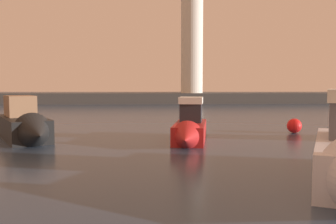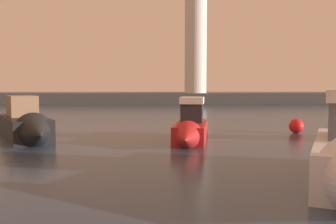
% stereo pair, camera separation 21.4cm
% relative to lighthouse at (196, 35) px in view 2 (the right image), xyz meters
% --- Properties ---
extents(ground_plane, '(220.00, 220.00, 0.00)m').
position_rel_lighthouse_xyz_m(ground_plane, '(-5.51, -26.92, -10.17)').
color(ground_plane, '#2D3D51').
extents(breakwater, '(89.06, 6.14, 1.56)m').
position_rel_lighthouse_xyz_m(breakwater, '(-5.51, -0.00, -9.39)').
color(breakwater, '#423F3D').
rests_on(breakwater, ground_plane).
extents(lighthouse, '(3.29, 3.29, 18.19)m').
position_rel_lighthouse_xyz_m(lighthouse, '(0.00, 0.00, 0.00)').
color(lighthouse, silver).
rests_on(lighthouse, breakwater).
extents(motorboat_0, '(4.92, 6.83, 2.56)m').
position_rel_lighthouse_xyz_m(motorboat_0, '(-12.49, -36.94, -9.40)').
color(motorboat_0, black).
rests_on(motorboat_0, ground_plane).
extents(motorboat_2, '(2.42, 5.75, 2.45)m').
position_rel_lighthouse_xyz_m(motorboat_2, '(-4.16, -37.71, -9.48)').
color(motorboat_2, '#B21E1E').
rests_on(motorboat_2, ground_plane).
extents(mooring_buoy, '(0.87, 0.87, 0.87)m').
position_rel_lighthouse_xyz_m(mooring_buoy, '(2.43, -34.48, -9.74)').
color(mooring_buoy, red).
rests_on(mooring_buoy, ground_plane).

